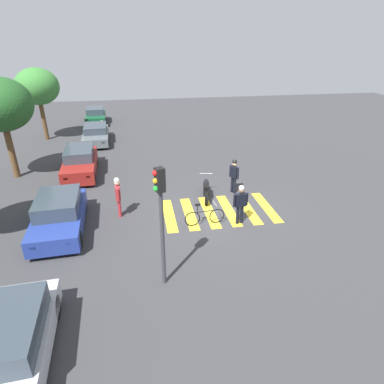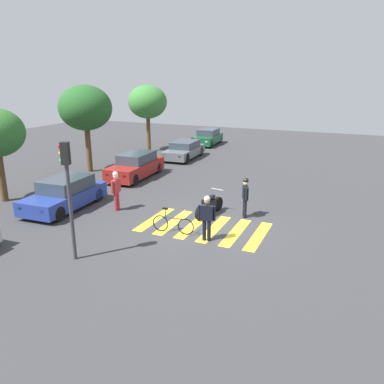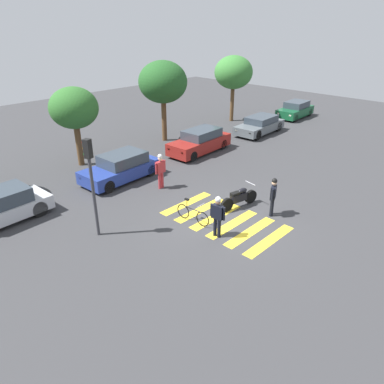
# 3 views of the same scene
# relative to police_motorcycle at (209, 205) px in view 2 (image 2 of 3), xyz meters

# --- Properties ---
(ground_plane) EXTENTS (60.00, 60.00, 0.00)m
(ground_plane) POSITION_rel_police_motorcycle_xyz_m (-1.39, -0.30, -0.46)
(ground_plane) COLOR #38383A
(police_motorcycle) EXTENTS (2.06, 0.69, 1.04)m
(police_motorcycle) POSITION_rel_police_motorcycle_xyz_m (0.00, 0.00, 0.00)
(police_motorcycle) COLOR black
(police_motorcycle) RESTS_ON ground_plane
(leaning_bicycle) EXTENTS (0.46, 1.71, 0.99)m
(leaning_bicycle) POSITION_rel_police_motorcycle_xyz_m (-2.41, 0.58, -0.09)
(leaning_bicycle) COLOR black
(leaning_bicycle) RESTS_ON ground_plane
(officer_on_foot) EXTENTS (0.61, 0.38, 1.74)m
(officer_on_foot) POSITION_rel_police_motorcycle_xyz_m (0.39, -1.47, 0.54)
(officer_on_foot) COLOR black
(officer_on_foot) RESTS_ON ground_plane
(officer_by_motorcycle) EXTENTS (0.26, 0.65, 1.73)m
(officer_by_motorcycle) POSITION_rel_police_motorcycle_xyz_m (-2.56, -0.88, 0.53)
(officer_by_motorcycle) COLOR black
(officer_by_motorcycle) RESTS_ON ground_plane
(pedestrian_bystander) EXTENTS (0.68, 0.24, 1.80)m
(pedestrian_bystander) POSITION_rel_police_motorcycle_xyz_m (-1.06, 4.07, 0.59)
(pedestrian_bystander) COLOR #B22D33
(pedestrian_bystander) RESTS_ON ground_plane
(crosswalk_stripes) EXTENTS (2.94, 4.95, 0.01)m
(crosswalk_stripes) POSITION_rel_police_motorcycle_xyz_m (-1.39, -0.30, -0.45)
(crosswalk_stripes) COLOR yellow
(crosswalk_stripes) RESTS_ON ground_plane
(car_blue_hatchback) EXTENTS (4.29, 2.04, 1.40)m
(car_blue_hatchback) POSITION_rel_police_motorcycle_xyz_m (-1.77, 6.40, 0.21)
(car_blue_hatchback) COLOR black
(car_blue_hatchback) RESTS_ON ground_plane
(car_maroon_wagon) EXTENTS (4.54, 1.93, 1.46)m
(car_maroon_wagon) POSITION_rel_police_motorcycle_xyz_m (4.30, 6.37, 0.24)
(car_maroon_wagon) COLOR black
(car_maroon_wagon) RESTS_ON ground_plane
(car_grey_coupe) EXTENTS (4.48, 1.99, 1.25)m
(car_grey_coupe) POSITION_rel_police_motorcycle_xyz_m (10.53, 6.07, 0.16)
(car_grey_coupe) COLOR black
(car_grey_coupe) RESTS_ON ground_plane
(car_green_compact) EXTENTS (4.02, 1.88, 1.36)m
(car_green_compact) POSITION_rel_police_motorcycle_xyz_m (16.67, 6.62, 0.19)
(car_green_compact) COLOR black
(car_green_compact) RESTS_ON ground_plane
(traffic_light_pole) EXTENTS (0.31, 0.36, 3.92)m
(traffic_light_pole) POSITION_rel_police_motorcycle_xyz_m (-5.71, 2.59, 2.19)
(traffic_light_pole) COLOR #38383D
(traffic_light_pole) RESTS_ON ground_plane
(street_tree_far) EXTENTS (3.22, 3.22, 5.34)m
(street_tree_far) POSITION_rel_police_motorcycle_xyz_m (4.45, 9.87, 3.49)
(street_tree_far) COLOR brown
(street_tree_far) RESTS_ON ground_plane
(street_tree_end) EXTENTS (3.03, 3.03, 5.18)m
(street_tree_end) POSITION_rel_police_motorcycle_xyz_m (11.96, 9.87, 3.40)
(street_tree_end) COLOR brown
(street_tree_end) RESTS_ON ground_plane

